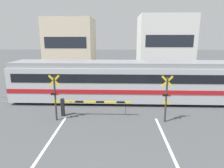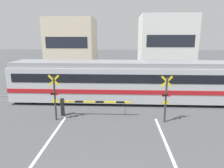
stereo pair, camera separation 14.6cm
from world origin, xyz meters
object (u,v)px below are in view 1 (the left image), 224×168
object	(u,v)px
commuter_train	(145,80)
pedestrian	(127,77)
crossing_barrier_near	(81,104)
crossing_signal_left	(55,96)
crossing_barrier_far	(134,84)
crossing_signal_right	(166,97)

from	to	relation	value
commuter_train	pedestrian	size ratio (longest dim) A/B	12.33
crossing_barrier_near	crossing_signal_left	size ratio (longest dim) A/B	1.59
commuter_train	crossing_barrier_far	world-z (taller)	commuter_train
crossing_signal_right	commuter_train	bearing A→B (deg)	100.82
pedestrian	crossing_signal_right	bearing A→B (deg)	-77.59
crossing_signal_left	commuter_train	bearing A→B (deg)	34.06
crossing_barrier_near	crossing_barrier_far	bearing A→B (deg)	57.85
crossing_barrier_near	crossing_signal_left	bearing A→B (deg)	-152.78
crossing_barrier_far	pedestrian	size ratio (longest dim) A/B	2.70
commuter_train	crossing_barrier_far	xyz separation A→B (m)	(-0.67, 2.76, -0.92)
crossing_barrier_near	crossing_signal_right	xyz separation A→B (m)	(5.20, -0.73, 0.78)
crossing_barrier_near	pedestrian	bearing A→B (deg)	68.41
crossing_signal_left	pedestrian	world-z (taller)	crossing_signal_left
crossing_barrier_near	crossing_signal_left	world-z (taller)	crossing_signal_left
commuter_train	crossing_barrier_near	distance (m)	5.57
commuter_train	pedestrian	world-z (taller)	commuter_train
crossing_signal_left	crossing_barrier_near	bearing A→B (deg)	27.22
crossing_barrier_near	pedestrian	size ratio (longest dim) A/B	2.70
commuter_train	crossing_barrier_near	bearing A→B (deg)	-143.94
crossing_barrier_far	crossing_signal_right	world-z (taller)	crossing_signal_right
crossing_barrier_near	crossing_barrier_far	world-z (taller)	same
crossing_signal_left	pedestrian	distance (m)	10.07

